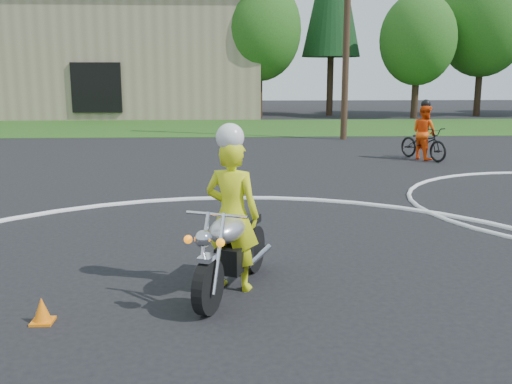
{
  "coord_description": "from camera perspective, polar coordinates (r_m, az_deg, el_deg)",
  "views": [
    {
      "loc": [
        0.0,
        -3.61,
        2.75
      ],
      "look_at": [
        0.38,
        4.4,
        1.1
      ],
      "focal_mm": 40.0,
      "sensor_mm": 36.0,
      "label": 1
    }
  ],
  "objects": [
    {
      "name": "grass_strip",
      "position": [
        30.74,
        -2.75,
        6.49
      ],
      "size": [
        120.0,
        10.0,
        0.02
      ],
      "primitive_type": "cube",
      "color": "#1E4714",
      "rests_on": "ground"
    },
    {
      "name": "course_markings",
      "position": [
        8.7,
        11.94,
        -7.01
      ],
      "size": [
        19.05,
        19.05,
        0.12
      ],
      "color": "silver",
      "rests_on": "ground"
    },
    {
      "name": "primary_motorcycle",
      "position": [
        7.3,
        -2.45,
        -5.77
      ],
      "size": [
        1.12,
        2.11,
        1.17
      ],
      "rotation": [
        0.0,
        0.0,
        -0.38
      ],
      "color": "black",
      "rests_on": "ground"
    },
    {
      "name": "rider_primary_grp",
      "position": [
        7.31,
        -2.4,
        -1.86
      ],
      "size": [
        0.84,
        0.7,
        2.17
      ],
      "rotation": [
        0.0,
        0.0,
        -0.38
      ],
      "color": "yellow",
      "rests_on": "ground"
    },
    {
      "name": "rider_second_grp",
      "position": [
        19.66,
        16.43,
        5.15
      ],
      "size": [
        1.51,
        2.16,
        1.97
      ],
      "rotation": [
        0.0,
        0.0,
        0.44
      ],
      "color": "black",
      "rests_on": "ground"
    },
    {
      "name": "treeline",
      "position": [
        41.16,
        19.13,
        16.4
      ],
      "size": [
        38.2,
        8.1,
        14.52
      ],
      "color": "#382619",
      "rests_on": "ground"
    },
    {
      "name": "utility_poles",
      "position": [
        25.23,
        9.1,
        17.04
      ],
      "size": [
        41.6,
        1.12,
        10.0
      ],
      "color": "#473321",
      "rests_on": "ground"
    }
  ]
}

